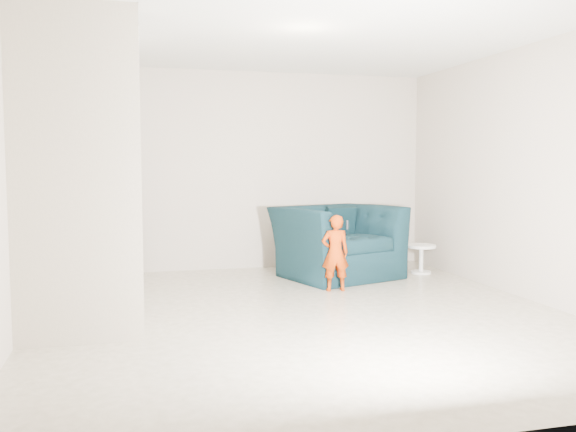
% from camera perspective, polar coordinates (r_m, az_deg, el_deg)
% --- Properties ---
extents(floor, '(5.50, 5.50, 0.00)m').
position_cam_1_polar(floor, '(5.91, 1.53, -9.23)').
color(floor, gray).
rests_on(floor, ground).
extents(ceiling, '(5.50, 5.50, 0.00)m').
position_cam_1_polar(ceiling, '(5.87, 1.59, 17.26)').
color(ceiling, silver).
rests_on(ceiling, back_wall).
extents(back_wall, '(5.00, 0.00, 5.00)m').
position_cam_1_polar(back_wall, '(8.41, -3.65, 4.24)').
color(back_wall, '#BCAD99').
rests_on(back_wall, floor).
extents(front_wall, '(5.00, 0.00, 5.00)m').
position_cam_1_polar(front_wall, '(3.18, 15.41, 3.09)').
color(front_wall, '#BCAD99').
rests_on(front_wall, floor).
extents(left_wall, '(0.00, 5.50, 5.50)m').
position_cam_1_polar(left_wall, '(5.58, -23.97, 3.53)').
color(left_wall, '#BCAD99').
rests_on(left_wall, floor).
extents(right_wall, '(0.00, 5.50, 5.50)m').
position_cam_1_polar(right_wall, '(6.86, 22.10, 3.76)').
color(right_wall, '#BCAD99').
rests_on(right_wall, floor).
extents(armchair, '(1.70, 1.59, 0.90)m').
position_cam_1_polar(armchair, '(7.81, 4.65, -2.42)').
color(armchair, black).
rests_on(armchair, floor).
extents(toddler, '(0.33, 0.23, 0.87)m').
position_cam_1_polar(toddler, '(6.94, 4.44, -3.47)').
color(toddler, '#992004').
rests_on(toddler, floor).
extents(side_table, '(0.38, 0.38, 0.38)m').
position_cam_1_polar(side_table, '(8.25, 12.36, -3.50)').
color(side_table, white).
rests_on(side_table, floor).
extents(staircase, '(1.02, 3.03, 3.62)m').
position_cam_1_polar(staircase, '(6.09, -18.34, -0.02)').
color(staircase, '#ADA089').
rests_on(staircase, floor).
extents(cushion, '(0.39, 0.19, 0.38)m').
position_cam_1_polar(cushion, '(8.12, 4.93, -0.41)').
color(cushion, black).
rests_on(cushion, armchair).
extents(throw, '(0.04, 0.43, 0.48)m').
position_cam_1_polar(throw, '(7.57, 0.78, -1.74)').
color(throw, black).
rests_on(throw, armchair).
extents(phone, '(0.03, 0.05, 0.10)m').
position_cam_1_polar(phone, '(6.91, 5.55, -0.83)').
color(phone, black).
rests_on(phone, toddler).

